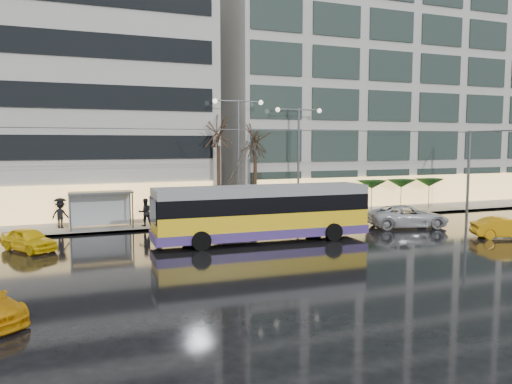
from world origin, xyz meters
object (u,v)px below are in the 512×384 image
trolleybus (262,214)px  street_lamp_near (238,142)px  bus_shelter (95,202)px  taxi_a (29,239)px

trolleybus → street_lamp_near: bearing=81.5°
bus_shelter → street_lamp_near: bearing=0.6°
trolleybus → taxi_a: size_ratio=3.51×
trolleybus → bus_shelter: 12.00m
street_lamp_near → taxi_a: 16.23m
bus_shelter → taxi_a: (-3.84, -5.59, -1.32)m
trolleybus → bus_shelter: size_ratio=3.14×
trolleybus → bus_shelter: (-9.21, 7.68, 0.31)m
street_lamp_near → taxi_a: size_ratio=2.40×
bus_shelter → street_lamp_near: 11.14m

